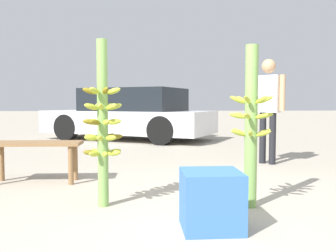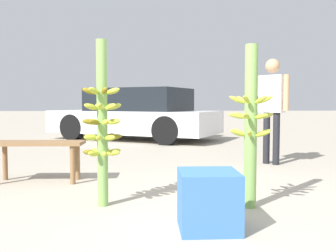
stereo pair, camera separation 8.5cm
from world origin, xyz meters
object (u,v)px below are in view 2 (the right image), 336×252
market_bench (38,149)px  produce_crate (208,200)px  parked_car (136,115)px  vendor_person (272,101)px  banana_stalk_left (102,123)px  banana_stalk_center (251,125)px

market_bench → produce_crate: size_ratio=2.48×
parked_car → produce_crate: parked_car is taller
parked_car → produce_crate: bearing=-145.5°
vendor_person → banana_stalk_left: bearing=-89.6°
market_bench → banana_stalk_left: bearing=-48.7°
banana_stalk_center → parked_car: 6.43m
banana_stalk_left → banana_stalk_center: 1.33m
banana_stalk_center → produce_crate: banana_stalk_center is taller
market_bench → parked_car: 5.21m
banana_stalk_center → vendor_person: (0.97, 2.33, 0.23)m
vendor_person → produce_crate: (-1.43, -2.89, -0.76)m
market_bench → produce_crate: 2.49m
banana_stalk_center → market_bench: 2.55m
produce_crate → banana_stalk_center: bearing=50.2°
vendor_person → market_bench: (-3.19, -1.13, -0.58)m
produce_crate → parked_car: bearing=96.5°
parked_car → market_bench: bearing=-162.8°
vendor_person → produce_crate: size_ratio=3.69×
vendor_person → parked_car: vendor_person is taller
banana_stalk_left → parked_car: 6.19m
banana_stalk_left → vendor_person: (2.29, 2.21, 0.21)m
banana_stalk_left → market_bench: 1.45m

